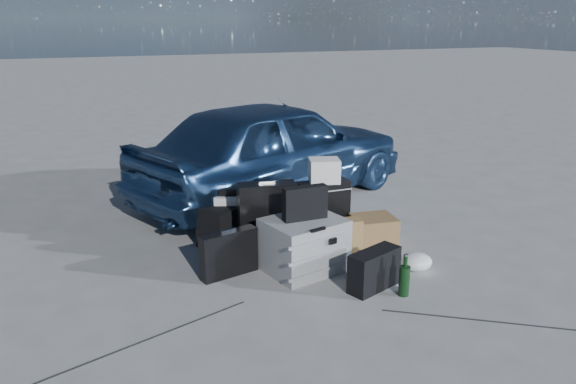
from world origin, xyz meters
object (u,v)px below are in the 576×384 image
object	(u,v)px
duffel_bag	(237,220)
green_bottle	(405,276)
car	(274,149)
pelican_case	(304,245)
briefcase	(229,254)
suitcase_left	(267,219)
suitcase_right	(323,211)
cardboard_box	(373,231)

from	to	relation	value
duffel_bag	green_bottle	bearing A→B (deg)	-90.86
car	pelican_case	world-z (taller)	car
briefcase	suitcase_left	bearing A→B (deg)	20.18
suitcase_right	green_bottle	size ratio (longest dim) A/B	1.80
briefcase	suitcase_left	size ratio (longest dim) A/B	0.74
suitcase_right	green_bottle	xyz separation A→B (m)	(0.09, -1.26, -0.13)
briefcase	green_bottle	bearing A→B (deg)	-49.99
pelican_case	briefcase	world-z (taller)	pelican_case
briefcase	green_bottle	xyz separation A→B (m)	(1.14, -0.87, -0.03)
pelican_case	green_bottle	size ratio (longest dim) A/B	1.89
green_bottle	suitcase_left	bearing A→B (deg)	120.75
suitcase_right	duffel_bag	distance (m)	0.83
car	pelican_case	xyz separation A→B (m)	(-0.51, -1.97, -0.37)
suitcase_left	suitcase_right	bearing A→B (deg)	18.54
briefcase	green_bottle	world-z (taller)	briefcase
green_bottle	suitcase_right	bearing A→B (deg)	93.89
briefcase	duffel_bag	size ratio (longest dim) A/B	0.64
car	cardboard_box	xyz separation A→B (m)	(0.31, -1.75, -0.46)
briefcase	suitcase_right	bearing A→B (deg)	7.42
pelican_case	cardboard_box	size ratio (longest dim) A/B	1.63
duffel_bag	pelican_case	bearing A→B (deg)	-99.04
suitcase_left	cardboard_box	size ratio (longest dim) A/B	1.75
car	duffel_bag	world-z (taller)	car
duffel_bag	green_bottle	world-z (taller)	duffel_bag
suitcase_right	duffel_bag	xyz separation A→B (m)	(-0.74, 0.35, -0.10)
car	suitcase_right	bearing A→B (deg)	155.26
car	cardboard_box	distance (m)	1.83
pelican_case	duffel_bag	size ratio (longest dim) A/B	0.80
suitcase_right	green_bottle	world-z (taller)	suitcase_right
suitcase_left	green_bottle	size ratio (longest dim) A/B	2.03
suitcase_left	suitcase_right	world-z (taller)	suitcase_left
pelican_case	briefcase	xyz separation A→B (m)	(-0.62, 0.14, -0.03)
cardboard_box	car	bearing A→B (deg)	100.22
suitcase_left	duffel_bag	size ratio (longest dim) A/B	0.86
cardboard_box	green_bottle	distance (m)	1.00
briefcase	green_bottle	distance (m)	1.43
suitcase_left	duffel_bag	bearing A→B (deg)	116.70
suitcase_right	pelican_case	bearing A→B (deg)	-128.35
car	duffel_bag	size ratio (longest dim) A/B	4.49
suitcase_left	green_bottle	distance (m)	1.36
briefcase	car	bearing A→B (deg)	45.65
car	briefcase	xyz separation A→B (m)	(-1.13, -1.83, -0.41)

